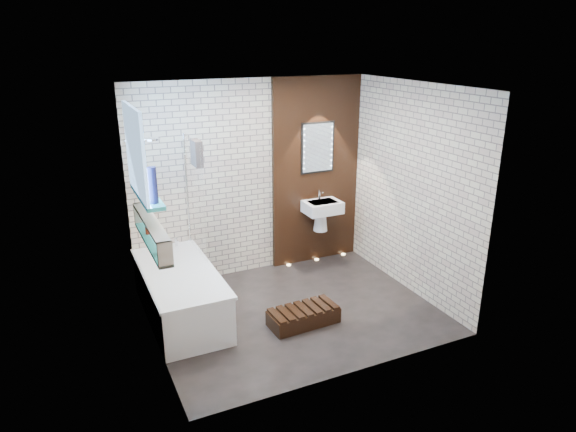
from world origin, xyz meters
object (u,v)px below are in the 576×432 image
bathtub (180,294)px  washbasin (322,211)px  bath_screen (195,197)px  led_mirror (318,148)px  walnut_step (303,317)px

bathtub → washbasin: 2.32m
bath_screen → led_mirror: led_mirror is taller
led_mirror → washbasin: bearing=-90.0°
bath_screen → bathtub: bearing=-128.9°
washbasin → walnut_step: washbasin is taller
bath_screen → walnut_step: size_ratio=1.78×
bath_screen → washbasin: size_ratio=2.41×
bathtub → bath_screen: bearing=51.1°
washbasin → walnut_step: size_ratio=0.74×
bath_screen → walnut_step: (0.85, -1.19, -1.19)m
led_mirror → walnut_step: 2.39m
bathtub → walnut_step: (1.21, -0.75, -0.20)m
washbasin → bath_screen: bearing=-174.2°
led_mirror → walnut_step: led_mirror is taller
bath_screen → washbasin: (1.82, 0.18, -0.49)m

